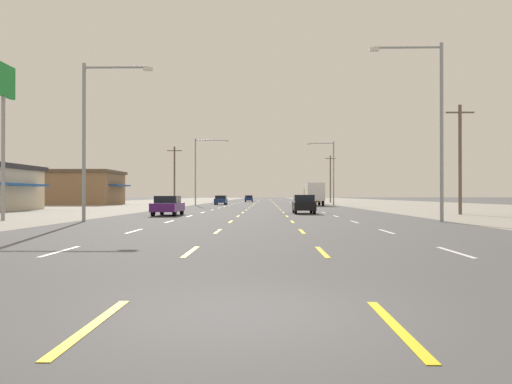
% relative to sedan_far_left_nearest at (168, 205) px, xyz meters
% --- Properties ---
extents(ground_plane, '(572.00, 572.00, 0.00)m').
position_rel_sedan_far_left_nearest_xyz_m(ground_plane, '(7.04, 35.32, -0.76)').
color(ground_plane, '#4C4C4F').
extents(lot_apron_left, '(28.00, 440.00, 0.01)m').
position_rel_sedan_far_left_nearest_xyz_m(lot_apron_left, '(-17.71, 35.32, -0.75)').
color(lot_apron_left, gray).
rests_on(lot_apron_left, ground).
extents(lot_apron_right, '(28.00, 440.00, 0.01)m').
position_rel_sedan_far_left_nearest_xyz_m(lot_apron_right, '(31.79, 35.32, -0.75)').
color(lot_apron_right, gray).
rests_on(lot_apron_right, ground).
extents(lane_markings, '(10.64, 227.60, 0.01)m').
position_rel_sedan_far_left_nearest_xyz_m(lane_markings, '(7.04, 73.82, -0.75)').
color(lane_markings, white).
rests_on(lane_markings, ground).
extents(signal_span_wire, '(25.11, 0.53, 9.92)m').
position_rel_sedan_far_left_nearest_xyz_m(signal_span_wire, '(7.02, -22.20, 5.12)').
color(signal_span_wire, brown).
rests_on(signal_span_wire, ground).
extents(sedan_far_left_nearest, '(1.80, 4.50, 1.46)m').
position_rel_sedan_far_left_nearest_xyz_m(sedan_far_left_nearest, '(0.00, 0.00, 0.00)').
color(sedan_far_left_nearest, '#4C196B').
rests_on(sedan_far_left_nearest, ground).
extents(hatchback_inner_right_near, '(1.72, 3.90, 1.54)m').
position_rel_sedan_far_left_nearest_xyz_m(hatchback_inner_right_near, '(10.37, 3.86, 0.03)').
color(hatchback_inner_right_near, black).
rests_on(hatchback_inner_right_near, ground).
extents(box_truck_far_right_mid, '(2.40, 7.20, 3.23)m').
position_rel_sedan_far_left_nearest_xyz_m(box_truck_far_right_mid, '(14.19, 34.87, 1.08)').
color(box_truck_far_right_mid, '#B28C33').
rests_on(box_truck_far_right_mid, ground).
extents(sedan_far_left_midfar, '(1.80, 4.50, 1.46)m').
position_rel_sedan_far_left_nearest_xyz_m(sedan_far_left_midfar, '(0.09, 42.36, 0.00)').
color(sedan_far_left_midfar, navy).
rests_on(sedan_far_left_midfar, ground).
extents(sedan_inner_left_far, '(1.80, 4.50, 1.46)m').
position_rel_sedan_far_left_nearest_xyz_m(sedan_inner_left_far, '(3.39, 76.30, 0.00)').
color(sedan_inner_left_far, navy).
rests_on(sedan_inner_left_far, ground).
extents(storefront_left_row_2, '(15.49, 11.42, 5.46)m').
position_rel_sedan_far_left_nearest_xyz_m(storefront_left_row_2, '(-23.81, 42.99, 1.99)').
color(storefront_left_row_2, '#8C6B4C').
rests_on(storefront_left_row_2, ground).
extents(pole_sign_left_row_0, '(0.24, 2.38, 9.33)m').
position_rel_sedan_far_left_nearest_xyz_m(pole_sign_left_row_0, '(-8.28, -7.73, 6.46)').
color(pole_sign_left_row_0, gray).
rests_on(pole_sign_left_row_0, ground).
extents(streetlight_left_row_0, '(4.04, 0.26, 9.06)m').
position_rel_sedan_far_left_nearest_xyz_m(streetlight_left_row_0, '(-2.69, -8.67, 4.52)').
color(streetlight_left_row_0, gray).
rests_on(streetlight_left_row_0, ground).
extents(streetlight_right_row_0, '(4.14, 0.26, 10.11)m').
position_rel_sedan_far_left_nearest_xyz_m(streetlight_right_row_0, '(16.79, -8.67, 5.08)').
color(streetlight_right_row_0, gray).
rests_on(streetlight_right_row_0, ground).
extents(streetlight_left_row_1, '(5.04, 0.26, 9.85)m').
position_rel_sedan_far_left_nearest_xyz_m(streetlight_left_row_1, '(-2.55, 36.25, 5.05)').
color(streetlight_left_row_1, gray).
rests_on(streetlight_left_row_1, ground).
extents(streetlight_right_row_1, '(3.99, 0.26, 9.37)m').
position_rel_sedan_far_left_nearest_xyz_m(streetlight_right_row_1, '(16.78, 36.25, 4.67)').
color(streetlight_right_row_1, gray).
rests_on(streetlight_right_row_1, ground).
extents(utility_pole_right_row_0, '(2.20, 0.26, 8.60)m').
position_rel_sedan_far_left_nearest_xyz_m(utility_pole_right_row_0, '(22.50, 2.43, 3.74)').
color(utility_pole_right_row_0, brown).
rests_on(utility_pole_right_row_0, ground).
extents(utility_pole_left_row_1, '(2.20, 0.26, 8.77)m').
position_rel_sedan_far_left_nearest_xyz_m(utility_pole_left_row_1, '(-6.41, 37.37, 3.82)').
color(utility_pole_left_row_1, brown).
rests_on(utility_pole_left_row_1, ground).
extents(utility_pole_right_row_2, '(2.20, 0.26, 9.58)m').
position_rel_sedan_far_left_nearest_xyz_m(utility_pole_right_row_2, '(20.37, 64.75, 4.23)').
color(utility_pole_right_row_2, brown).
rests_on(utility_pole_right_row_2, ground).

